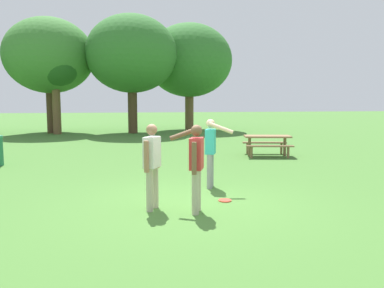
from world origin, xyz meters
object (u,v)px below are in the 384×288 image
Objects in this scene: person_thrower at (211,148)px; person_catcher at (196,162)px; tree_far_right at (49,56)px; tree_slender_mid at (55,65)px; tree_back_right at (189,61)px; tree_broad_center at (50,68)px; person_bystander at (152,161)px; frisbee at (225,200)px; tree_back_left at (132,54)px; picnic_table_near at (267,141)px.

person_thrower is 2.10m from person_catcher.
person_thrower is at bearing -68.50° from tree_far_right.
person_catcher is 19.01m from tree_slender_mid.
tree_broad_center is at bearing 177.84° from tree_back_right.
person_bystander reaches higher than frisbee.
picnic_table_near is at bearing -66.97° from tree_back_left.
person_thrower is at bearing -69.47° from tree_broad_center.
tree_far_right is 1.10m from tree_slender_mid.
tree_slender_mid reaches higher than picnic_table_near.
person_catcher is 0.85m from person_bystander.
tree_slender_mid is 8.92m from tree_back_right.
tree_back_left is at bearing 89.96° from person_bystander.
picnic_table_near is at bearing 53.29° from person_bystander.
tree_far_right is at bearing 107.39° from person_catcher.
tree_broad_center is at bearing 110.53° from person_thrower.
tree_broad_center is at bearing 126.69° from picnic_table_near.
person_bystander is 0.29× the size of tree_slender_mid.
person_bystander is at bearing -167.01° from frisbee.
person_thrower is at bearing -97.96° from tree_back_right.
tree_broad_center is at bearing 109.33° from frisbee.
tree_back_right is (2.52, 17.99, 3.88)m from person_thrower.
person_thrower is 5.78m from picnic_table_near.
picnic_table_near is at bearing -53.31° from tree_broad_center.
tree_back_left reaches higher than person_catcher.
tree_slender_mid reaches higher than tree_broad_center.
frisbee is 0.04× the size of tree_back_right.
person_catcher is 0.29× the size of tree_slender_mid.
tree_far_right is (-6.61, 18.02, 4.84)m from frisbee.
tree_far_right is 5.16m from tree_back_left.
tree_back_right is at bearing 82.04° from person_thrower.
frisbee is (1.53, 0.35, -0.93)m from person_bystander.
tree_far_right is (-9.85, 11.98, 4.29)m from picnic_table_near.
person_thrower is at bearing -68.94° from tree_slender_mid.
person_thrower is 0.22× the size of tree_back_left.
frisbee is at bearing -118.21° from picnic_table_near.
tree_back_right is (4.02, 2.05, -0.13)m from tree_back_left.
person_bystander is 20.94m from tree_broad_center.
person_thrower is 1.59m from frisbee.
tree_broad_center reaches higher than frisbee.
person_thrower and person_catcher have the same top height.
tree_back_left is (-4.75, 11.18, 4.40)m from picnic_table_near.
person_catcher is at bearing -73.20° from tree_broad_center.
person_thrower is 17.40m from tree_slender_mid.
person_catcher is at bearing -120.63° from picnic_table_near.
tree_slender_mid is at bearing 106.79° from person_catcher.
tree_back_left is at bearing 95.38° from person_thrower.
tree_broad_center is at bearing 105.01° from person_bystander.
tree_far_right is at bearing -80.29° from tree_broad_center.
tree_back_right reaches higher than person_catcher.
tree_back_left is at bearing -8.90° from tree_far_right.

